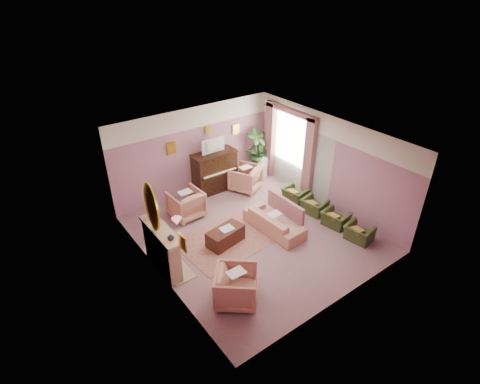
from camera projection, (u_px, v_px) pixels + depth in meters
floor at (253, 234)px, 10.29m from camera, size 5.50×6.00×0.01m
ceiling at (255, 139)px, 8.87m from camera, size 5.50×6.00×0.01m
wall_back at (195, 151)px, 11.66m from camera, size 5.50×0.02×2.80m
wall_front at (347, 250)px, 7.50m from camera, size 5.50×0.02×2.80m
wall_left at (155, 227)px, 8.18m from camera, size 0.02×6.00×2.80m
wall_right at (328, 162)px, 10.98m from camera, size 0.02×6.00×2.80m
picture_rail_band at (193, 118)px, 11.11m from camera, size 5.50×0.01×0.65m
stripe_panel at (296, 157)px, 12.04m from camera, size 0.01×3.00×2.15m
fireplace_surround at (162, 250)px, 8.83m from camera, size 0.30×1.40×1.10m
fireplace_inset at (167, 254)px, 8.95m from camera, size 0.18×0.72×0.68m
fire_ember at (169, 259)px, 9.07m from camera, size 0.06×0.54×0.10m
mantel_shelf at (161, 230)px, 8.55m from camera, size 0.40×1.55×0.07m
hearth at (172, 264)px, 9.20m from camera, size 0.55×1.50×0.02m
mirror_frame at (151, 207)px, 8.14m from camera, size 0.04×0.72×1.20m
mirror_glass at (152, 207)px, 8.15m from camera, size 0.01×0.60×1.06m
sconce_shade at (177, 222)px, 7.36m from camera, size 0.20×0.20×0.16m
piano at (215, 172)px, 12.08m from camera, size 1.40×0.60×1.30m
piano_keyshelf at (221, 174)px, 11.80m from camera, size 1.30×0.12×0.06m
piano_keys at (221, 173)px, 11.78m from camera, size 1.20×0.08×0.02m
piano_top at (214, 153)px, 11.74m from camera, size 1.45×0.65×0.04m
television at (214, 145)px, 11.56m from camera, size 0.80×0.12×0.48m
print_back_left at (171, 148)px, 11.07m from camera, size 0.30×0.03×0.38m
print_back_right at (236, 129)px, 12.23m from camera, size 0.26×0.03×0.34m
print_back_mid at (208, 130)px, 11.59m from camera, size 0.22×0.03×0.26m
print_left_wall at (182, 243)px, 7.20m from camera, size 0.03×0.28×0.36m
window_blind at (291, 137)px, 11.88m from camera, size 0.03×1.40×1.80m
curtain_left at (309, 159)px, 11.40m from camera, size 0.16×0.34×2.60m
curtain_right at (270, 140)px, 12.68m from camera, size 0.16×0.34×2.60m
pelmet at (291, 111)px, 11.40m from camera, size 0.16×2.20×0.16m
mantel_plant at (150, 213)px, 8.85m from camera, size 0.16×0.16×0.28m
mantel_vase at (171, 237)px, 8.16m from camera, size 0.16×0.16×0.16m
area_rug at (227, 240)px, 10.05m from camera, size 2.62×1.98×0.01m
coffee_table at (225, 236)px, 9.83m from camera, size 1.07×0.66×0.45m
table_paper at (227, 228)px, 9.74m from camera, size 0.35×0.28×0.01m
sofa at (274, 219)px, 10.27m from camera, size 0.62×1.85×0.75m
sofa_throw at (285, 207)px, 10.36m from camera, size 0.09×1.40×0.51m
floral_armchair_left at (186, 203)px, 10.83m from camera, size 0.88×0.88×0.91m
floral_armchair_right at (245, 177)px, 12.18m from camera, size 0.88×0.88×0.91m
floral_armchair_front at (236, 285)px, 7.97m from camera, size 0.88×0.88×0.91m
olive_chair_a at (359, 231)px, 9.91m from camera, size 0.49×0.70×0.60m
olive_chair_b at (336, 217)px, 10.48m from camera, size 0.49×0.70×0.60m
olive_chair_c at (314, 204)px, 11.05m from camera, size 0.49×0.70×0.60m
olive_chair_d at (295, 193)px, 11.62m from camera, size 0.49×0.70×0.60m
side_table at (260, 165)px, 13.16m from camera, size 0.52×0.52×0.70m
side_plant_big at (261, 152)px, 12.89m from camera, size 0.30×0.30×0.34m
side_plant_small at (265, 153)px, 12.90m from camera, size 0.16×0.16×0.28m
palm_pot at (256, 171)px, 13.16m from camera, size 0.34×0.34×0.34m
palm_plant at (256, 148)px, 12.71m from camera, size 0.76×0.76×1.44m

